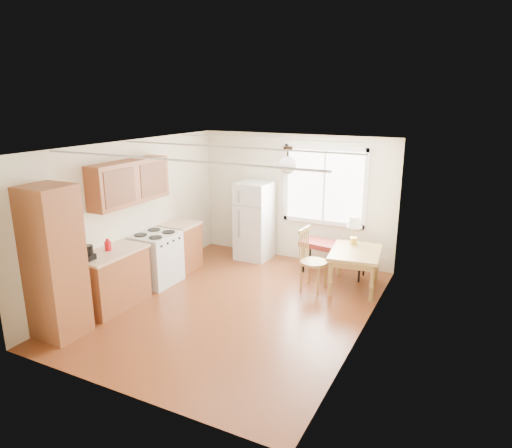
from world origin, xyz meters
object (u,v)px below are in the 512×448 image
Objects in this scene: refrigerator at (254,221)px; bench at (334,248)px; dining_table at (355,256)px; chair at (309,254)px.

refrigerator reaches higher than bench.
dining_table is (0.51, -0.46, 0.06)m from bench.
chair is (1.50, -0.92, -0.18)m from refrigerator.
refrigerator reaches higher than dining_table.
chair is at bearing -163.07° from dining_table.
dining_table reaches higher than bench.
bench is 1.25× the size of chair.
dining_table is at bearing 28.96° from chair.
chair is at bearing -96.64° from bench.
dining_table is 1.12× the size of chair.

